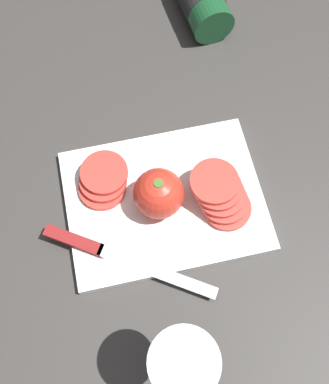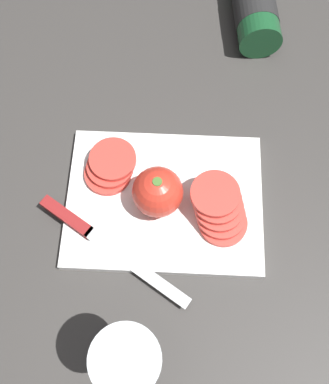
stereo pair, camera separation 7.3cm
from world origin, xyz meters
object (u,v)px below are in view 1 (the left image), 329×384
(whole_tomato, at_px, (162,194))
(knife, at_px, (93,248))
(tomato_slice_stack_far, at_px, (221,195))
(tomato_slice_stack_near, at_px, (103,180))
(wine_glass, at_px, (183,364))

(whole_tomato, height_order, knife, whole_tomato)
(tomato_slice_stack_far, bearing_deg, knife, 9.61)
(tomato_slice_stack_near, bearing_deg, wine_glass, 101.01)
(wine_glass, distance_m, tomato_slice_stack_far, 0.28)
(knife, relative_size, tomato_slice_stack_far, 2.20)
(wine_glass, distance_m, whole_tomato, 0.26)
(wine_glass, relative_size, knife, 0.65)
(tomato_slice_stack_near, bearing_deg, knife, 71.47)
(wine_glass, distance_m, tomato_slice_stack_near, 0.33)
(wine_glass, relative_size, tomato_slice_stack_far, 1.43)
(wine_glass, xyz_separation_m, knife, (0.10, -0.20, -0.09))
(whole_tomato, distance_m, tomato_slice_stack_far, 0.10)
(wine_glass, bearing_deg, tomato_slice_stack_far, -117.34)
(knife, relative_size, tomato_slice_stack_near, 2.61)
(knife, bearing_deg, tomato_slice_stack_far, 42.43)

